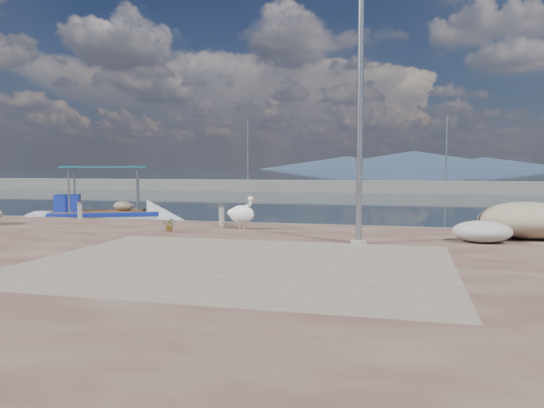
{
  "coord_description": "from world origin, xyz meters",
  "views": [
    {
      "loc": [
        4.53,
        -13.74,
        2.57
      ],
      "look_at": [
        0.0,
        3.8,
        1.3
      ],
      "focal_mm": 35.0,
      "sensor_mm": 36.0,
      "label": 1
    }
  ],
  "objects_px": {
    "pelican": "(242,214)",
    "bollard_near": "(222,214)",
    "boat_left": "(104,220)",
    "lamp_post": "(360,121)"
  },
  "relations": [
    {
      "from": "boat_left",
      "to": "bollard_near",
      "type": "height_order",
      "value": "boat_left"
    },
    {
      "from": "boat_left",
      "to": "lamp_post",
      "type": "distance_m",
      "value": 13.82
    },
    {
      "from": "pelican",
      "to": "lamp_post",
      "type": "xyz_separation_m",
      "value": [
        4.05,
        -2.38,
        2.78
      ]
    },
    {
      "from": "boat_left",
      "to": "pelican",
      "type": "relative_size",
      "value": 5.82
    },
    {
      "from": "pelican",
      "to": "lamp_post",
      "type": "relative_size",
      "value": 0.16
    },
    {
      "from": "pelican",
      "to": "lamp_post",
      "type": "distance_m",
      "value": 5.46
    },
    {
      "from": "lamp_post",
      "to": "bollard_near",
      "type": "relative_size",
      "value": 9.2
    },
    {
      "from": "pelican",
      "to": "bollard_near",
      "type": "xyz_separation_m",
      "value": [
        -1.0,
        0.75,
        -0.11
      ]
    },
    {
      "from": "boat_left",
      "to": "bollard_near",
      "type": "bearing_deg",
      "value": -52.92
    },
    {
      "from": "boat_left",
      "to": "pelican",
      "type": "xyz_separation_m",
      "value": [
        7.68,
        -4.01,
        0.78
      ]
    }
  ]
}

